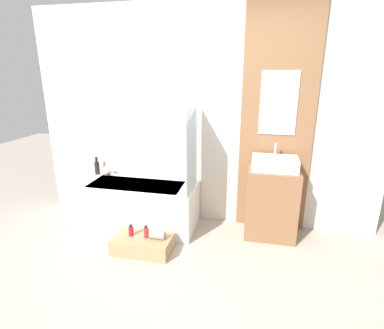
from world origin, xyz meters
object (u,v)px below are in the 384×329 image
at_px(wooden_step_bench, 143,244).
at_px(bottle_soap_secondary, 146,232).
at_px(bathtub, 137,204).
at_px(sink, 275,163).
at_px(vase_tall_dark, 97,167).
at_px(vase_round_light, 107,171).
at_px(bottle_soap_primary, 131,231).

bearing_deg(wooden_step_bench, bottle_soap_secondary, 0.00).
height_order(bathtub, sink, sink).
relative_size(sink, vase_tall_dark, 2.07).
relative_size(sink, vase_round_light, 3.80).
xyz_separation_m(vase_round_light, bottle_soap_secondary, (0.81, -0.75, -0.37)).
bearing_deg(sink, bathtub, -176.65).
bearing_deg(bottle_soap_primary, bathtub, 105.54).
bearing_deg(bottle_soap_primary, bottle_soap_secondary, 0.00).
bearing_deg(bottle_soap_secondary, vase_tall_dark, 140.87).
bearing_deg(bottle_soap_secondary, bottle_soap_primary, 180.00).
relative_size(bathtub, wooden_step_bench, 2.35).
height_order(bottle_soap_primary, bottle_soap_secondary, bottle_soap_secondary).
xyz_separation_m(bottle_soap_primary, bottle_soap_secondary, (0.17, 0.00, 0.00)).
xyz_separation_m(vase_round_light, bottle_soap_primary, (0.64, -0.75, -0.38)).
height_order(sink, bottle_soap_secondary, sink).
relative_size(wooden_step_bench, sink, 1.26).
relative_size(bottle_soap_primary, bottle_soap_secondary, 0.94).
xyz_separation_m(sink, bottle_soap_secondary, (-1.28, -0.64, -0.65)).
bearing_deg(sink, bottle_soap_secondary, -153.56).
xyz_separation_m(wooden_step_bench, vase_tall_dark, (-0.92, 0.79, 0.55)).
height_order(bathtub, vase_round_light, vase_round_light).
relative_size(bathtub, vase_tall_dark, 6.14).
bearing_deg(bottle_soap_primary, sink, 23.71).
relative_size(sink, bottle_soap_primary, 3.86).
distance_m(bathtub, wooden_step_bench, 0.64).
distance_m(bathtub, vase_tall_dark, 0.78).
distance_m(sink, vase_tall_dark, 2.27).
bearing_deg(bottle_soap_secondary, wooden_step_bench, 180.00).
relative_size(bathtub, bottle_soap_secondary, 10.76).
bearing_deg(wooden_step_bench, bottle_soap_primary, 180.00).
height_order(wooden_step_bench, sink, sink).
distance_m(wooden_step_bench, bottle_soap_primary, 0.19).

